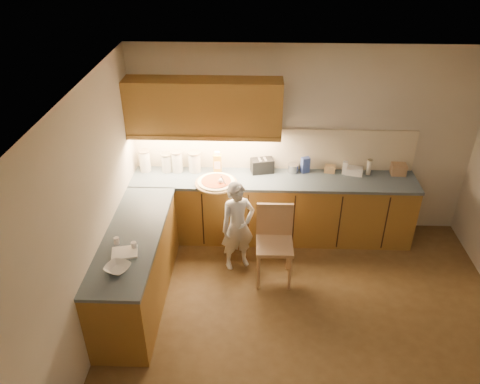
{
  "coord_description": "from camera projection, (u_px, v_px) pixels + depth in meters",
  "views": [
    {
      "loc": [
        -0.62,
        -3.68,
        3.96
      ],
      "look_at": [
        -0.8,
        1.2,
        1.0
      ],
      "focal_mm": 35.0,
      "sensor_mm": 36.0,
      "label": 1
    }
  ],
  "objects": [
    {
      "name": "backsplash",
      "position": [
        274.0,
        149.0,
        6.26
      ],
      "size": [
        3.75,
        0.02,
        0.58
      ],
      "primitive_type": "cube",
      "color": "beige",
      "rests_on": "l_counter"
    },
    {
      "name": "l_counter",
      "position": [
        231.0,
        226.0,
        6.03
      ],
      "size": [
        3.77,
        2.62,
        0.92
      ],
      "color": "olive",
      "rests_on": "ground"
    },
    {
      "name": "room",
      "position": [
        322.0,
        198.0,
        4.31
      ],
      "size": [
        4.54,
        4.5,
        2.62
      ],
      "color": "#523A1C",
      "rests_on": "ground"
    },
    {
      "name": "blue_box",
      "position": [
        305.0,
        165.0,
        6.25
      ],
      "size": [
        0.13,
        0.11,
        0.22
      ],
      "primitive_type": "cube",
      "rotation": [
        0.0,
        0.0,
        0.36
      ],
      "color": "#34499E",
      "rests_on": "l_counter"
    },
    {
      "name": "canister_d",
      "position": [
        195.0,
        162.0,
        6.26
      ],
      "size": [
        0.18,
        0.18,
        0.28
      ],
      "rotation": [
        0.0,
        0.0,
        0.33
      ],
      "color": "beige",
      "rests_on": "l_counter"
    },
    {
      "name": "spice_jar_b",
      "position": [
        134.0,
        245.0,
        4.86
      ],
      "size": [
        0.07,
        0.07,
        0.08
      ],
      "primitive_type": "cylinder",
      "rotation": [
        0.0,
        0.0,
        0.26
      ],
      "color": "white",
      "rests_on": "l_counter"
    },
    {
      "name": "toaster",
      "position": [
        262.0,
        166.0,
        6.26
      ],
      "size": [
        0.33,
        0.23,
        0.19
      ],
      "rotation": [
        0.0,
        0.0,
        0.23
      ],
      "color": "black",
      "rests_on": "l_counter"
    },
    {
      "name": "dough_cloth",
      "position": [
        125.0,
        252.0,
        4.81
      ],
      "size": [
        0.3,
        0.25,
        0.02
      ],
      "primitive_type": "cube",
      "rotation": [
        0.0,
        0.0,
        0.21
      ],
      "color": "white",
      "rests_on": "l_counter"
    },
    {
      "name": "spice_jar_a",
      "position": [
        117.0,
        241.0,
        4.94
      ],
      "size": [
        0.07,
        0.07,
        0.07
      ],
      "primitive_type": "cylinder",
      "rotation": [
        0.0,
        0.0,
        -0.3
      ],
      "color": "silver",
      "rests_on": "l_counter"
    },
    {
      "name": "pizza_on_board",
      "position": [
        216.0,
        182.0,
        6.02
      ],
      "size": [
        0.55,
        0.55,
        0.22
      ],
      "rotation": [
        0.0,
        0.0,
        -0.3
      ],
      "color": "#A78753",
      "rests_on": "l_counter"
    },
    {
      "name": "tall_jar",
      "position": [
        369.0,
        167.0,
        6.2
      ],
      "size": [
        0.07,
        0.07,
        0.22
      ],
      "rotation": [
        0.0,
        0.0,
        -0.21
      ],
      "color": "beige",
      "rests_on": "l_counter"
    },
    {
      "name": "upper_cabinets",
      "position": [
        204.0,
        107.0,
        5.82
      ],
      "size": [
        1.95,
        0.36,
        0.73
      ],
      "color": "olive",
      "rests_on": "ground"
    },
    {
      "name": "flat_pack",
      "position": [
        354.0,
        171.0,
        6.24
      ],
      "size": [
        0.25,
        0.2,
        0.09
      ],
      "primitive_type": "cube",
      "rotation": [
        0.0,
        0.0,
        -0.23
      ],
      "color": "silver",
      "rests_on": "l_counter"
    },
    {
      "name": "canister_c",
      "position": [
        177.0,
        161.0,
        6.25
      ],
      "size": [
        0.16,
        0.16,
        0.3
      ],
      "rotation": [
        0.0,
        0.0,
        -0.25
      ],
      "color": "white",
      "rests_on": "l_counter"
    },
    {
      "name": "card_box_a",
      "position": [
        330.0,
        169.0,
        6.28
      ],
      "size": [
        0.16,
        0.13,
        0.1
      ],
      "primitive_type": "cube",
      "rotation": [
        0.0,
        0.0,
        -0.21
      ],
      "color": "tan",
      "rests_on": "l_counter"
    },
    {
      "name": "canister_b",
      "position": [
        167.0,
        162.0,
        6.26
      ],
      "size": [
        0.15,
        0.15,
        0.26
      ],
      "rotation": [
        0.0,
        0.0,
        0.34
      ],
      "color": "beige",
      "rests_on": "l_counter"
    },
    {
      "name": "steel_pot",
      "position": [
        293.0,
        168.0,
        6.28
      ],
      "size": [
        0.15,
        0.15,
        0.12
      ],
      "color": "#AEAEB3",
      "rests_on": "l_counter"
    },
    {
      "name": "card_box_b",
      "position": [
        398.0,
        169.0,
        6.22
      ],
      "size": [
        0.2,
        0.16,
        0.15
      ],
      "primitive_type": "cube",
      "rotation": [
        0.0,
        0.0,
        -0.05
      ],
      "color": "tan",
      "rests_on": "l_counter"
    },
    {
      "name": "canister_a",
      "position": [
        145.0,
        161.0,
        6.26
      ],
      "size": [
        0.15,
        0.15,
        0.31
      ],
      "rotation": [
        0.0,
        0.0,
        -0.27
      ],
      "color": "white",
      "rests_on": "l_counter"
    },
    {
      "name": "mixing_bowl",
      "position": [
        118.0,
        268.0,
        4.57
      ],
      "size": [
        0.3,
        0.3,
        0.06
      ],
      "primitive_type": "imported",
      "rotation": [
        0.0,
        0.0,
        -0.36
      ],
      "color": "silver",
      "rests_on": "l_counter"
    },
    {
      "name": "white_bottle",
      "position": [
        345.0,
        168.0,
        6.22
      ],
      "size": [
        0.07,
        0.07,
        0.18
      ],
      "primitive_type": "cube",
      "rotation": [
        0.0,
        0.0,
        -0.19
      ],
      "color": "silver",
      "rests_on": "l_counter"
    },
    {
      "name": "child",
      "position": [
        238.0,
        226.0,
        5.77
      ],
      "size": [
        0.52,
        0.44,
        1.2
      ],
      "primitive_type": "imported",
      "rotation": [
        0.0,
        0.0,
        0.42
      ],
      "color": "silver",
      "rests_on": "ground"
    },
    {
      "name": "wooden_chair",
      "position": [
        274.0,
        238.0,
        5.63
      ],
      "size": [
        0.44,
        0.44,
        0.98
      ],
      "rotation": [
        0.0,
        0.0,
        0.01
      ],
      "color": "tan",
      "rests_on": "ground"
    },
    {
      "name": "oil_jug",
      "position": [
        218.0,
        163.0,
        6.21
      ],
      "size": [
        0.11,
        0.08,
        0.32
      ],
      "rotation": [
        0.0,
        0.0,
        -0.01
      ],
      "color": "gold",
      "rests_on": "l_counter"
    }
  ]
}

